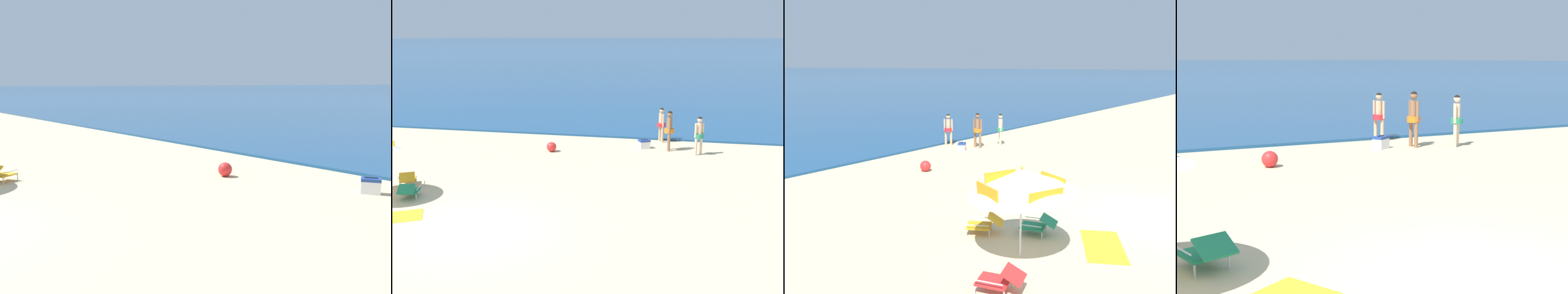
% 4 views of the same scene
% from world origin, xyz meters
% --- Properties ---
extents(ground_plane, '(800.00, 800.00, 0.00)m').
position_xyz_m(ground_plane, '(0.00, 0.00, 0.00)').
color(ground_plane, '#D1BA8E').
extents(lounge_chair_facing_sea, '(0.78, 1.00, 0.52)m').
position_xyz_m(lounge_chair_facing_sea, '(-3.03, 1.77, 0.27)').
color(lounge_chair_facing_sea, '#1E7F56').
rests_on(lounge_chair_facing_sea, ground).
extents(person_standing_near_shore, '(0.41, 0.41, 1.67)m').
position_xyz_m(person_standing_near_shore, '(5.97, 9.36, 0.97)').
color(person_standing_near_shore, beige).
rests_on(person_standing_near_shore, ground).
extents(person_standing_beside, '(0.44, 0.53, 1.79)m').
position_xyz_m(person_standing_beside, '(4.68, 9.87, 1.03)').
color(person_standing_beside, '#8C6042').
rests_on(person_standing_beside, ground).
extents(person_wading_in, '(0.41, 0.45, 1.66)m').
position_xyz_m(person_wading_in, '(4.23, 11.50, 0.96)').
color(person_wading_in, '#D8A87F').
rests_on(person_wading_in, ground).
extents(cooler_box, '(0.60, 0.56, 0.43)m').
position_xyz_m(cooler_box, '(3.57, 9.99, 0.20)').
color(cooler_box, white).
rests_on(cooler_box, ground).
extents(beach_ball, '(0.43, 0.43, 0.43)m').
position_xyz_m(beach_ball, '(-0.39, 8.50, 0.22)').
color(beach_ball, red).
rests_on(beach_ball, ground).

